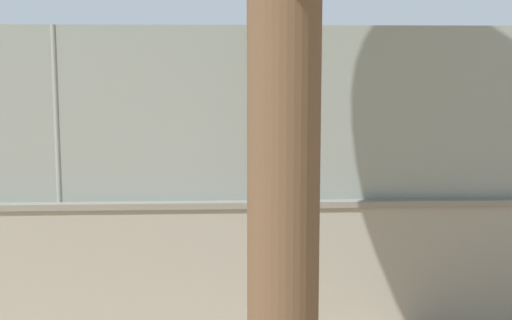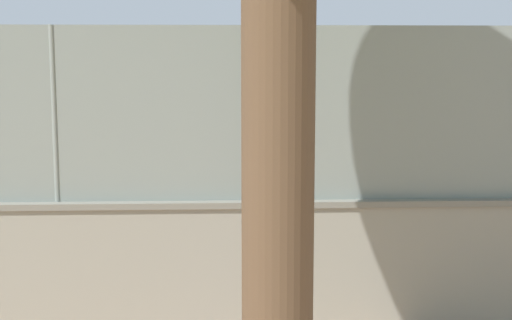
{
  "view_description": "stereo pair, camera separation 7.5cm",
  "coord_description": "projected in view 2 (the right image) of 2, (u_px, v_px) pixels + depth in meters",
  "views": [
    {
      "loc": [
        0.87,
        19.72,
        3.46
      ],
      "look_at": [
        0.47,
        5.26,
        1.45
      ],
      "focal_mm": 50.29,
      "sensor_mm": 36.0,
      "label": 1
    },
    {
      "loc": [
        0.8,
        19.73,
        3.46
      ],
      "look_at": [
        0.47,
        5.26,
        1.45
      ],
      "focal_mm": 50.29,
      "sensor_mm": 36.0,
      "label": 2
    }
  ],
  "objects": [
    {
      "name": "ground_plane",
      "position": [
        268.0,
        185.0,
        20.03
      ],
      "size": [
        260.0,
        260.0,
        0.0
      ],
      "primitive_type": "plane",
      "color": "tan"
    },
    {
      "name": "perimeter_wall",
      "position": [
        177.0,
        263.0,
        9.31
      ],
      "size": [
        33.69,
        1.08,
        1.68
      ],
      "color": "gray",
      "rests_on": "ground_plane"
    },
    {
      "name": "fence_panel_on_wall",
      "position": [
        175.0,
        114.0,
        9.05
      ],
      "size": [
        33.08,
        0.76,
        2.22
      ],
      "color": "gray",
      "rests_on": "perimeter_wall"
    },
    {
      "name": "player_foreground_swinging",
      "position": [
        43.0,
        160.0,
        18.72
      ],
      "size": [
        0.72,
        1.22,
        1.52
      ],
      "color": "navy",
      "rests_on": "ground_plane"
    },
    {
      "name": "player_near_wall_returning",
      "position": [
        495.0,
        155.0,
        19.09
      ],
      "size": [
        0.77,
        1.16,
        1.62
      ],
      "color": "black",
      "rests_on": "ground_plane"
    },
    {
      "name": "sports_ball",
      "position": [
        9.0,
        172.0,
        16.61
      ],
      "size": [
        0.23,
        0.23,
        0.23
      ],
      "primitive_type": "sphere",
      "color": "#3399D8"
    }
  ]
}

